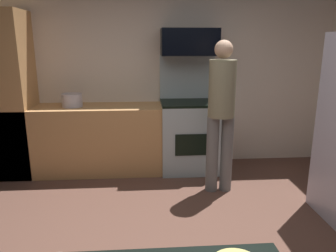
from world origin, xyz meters
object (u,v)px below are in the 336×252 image
microwave (189,42)px  oven_range (189,133)px  stock_pot (72,100)px  person_cook (221,110)px

microwave → oven_range: bearing=-90.0°
oven_range → stock_pot: (-1.54, 0.00, 0.47)m
person_cook → stock_pot: (-1.80, 0.72, 0.01)m
oven_range → stock_pot: size_ratio=5.90×
oven_range → person_cook: 0.89m
oven_range → microwave: microwave is taller
microwave → person_cook: (0.26, -0.80, -0.74)m
oven_range → microwave: 1.20m
person_cook → microwave: bearing=108.2°
oven_range → microwave: size_ratio=2.09×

